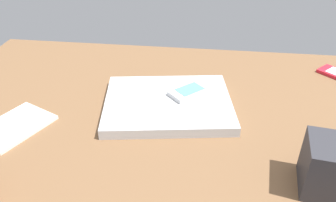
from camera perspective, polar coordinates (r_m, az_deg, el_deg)
name	(u,v)px	position (r cm, az deg, el deg)	size (l,w,h in cm)	color
desk_surface	(156,118)	(83.35, -1.97, -2.84)	(120.00, 80.00, 3.00)	brown
laptop_closed	(168,104)	(83.60, 0.00, -0.46)	(30.95, 24.52, 2.42)	#B7BABC
cell_phone_on_laptop	(190,91)	(85.38, 3.69, 1.68)	(11.30, 11.14, 1.29)	silver
notepad	(15,126)	(84.91, -24.48, -3.90)	(11.47, 15.53, 0.80)	white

